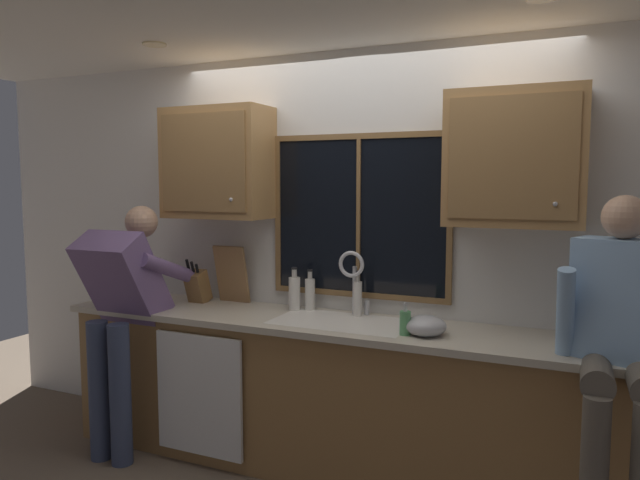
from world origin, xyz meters
TOP-DOWN VIEW (x-y plane):
  - back_wall at (0.00, 0.06)m, footprint 5.97×0.12m
  - ceiling_downlight_left at (-1.07, -0.60)m, footprint 0.14×0.14m
  - window_glass at (-0.00, -0.01)m, footprint 1.10×0.02m
  - window_frame_top at (-0.00, -0.02)m, footprint 1.17×0.02m
  - window_frame_bottom at (-0.00, -0.02)m, footprint 1.17×0.02m
  - window_frame_left at (-0.57, -0.02)m, footprint 0.03×0.02m
  - window_frame_right at (0.57, -0.02)m, footprint 0.03×0.02m
  - window_mullion_center at (-0.00, -0.02)m, footprint 0.02×0.02m
  - lower_cabinet_run at (0.00, -0.29)m, footprint 3.57×0.58m
  - countertop at (0.00, -0.31)m, footprint 3.63×0.62m
  - dishwasher_front at (-0.80, -0.61)m, footprint 0.60×0.02m
  - upper_cabinet_left at (-0.93, -0.17)m, footprint 0.71×0.36m
  - upper_cabinet_right at (0.93, -0.17)m, footprint 0.71×0.36m
  - sink at (-0.00, -0.30)m, footprint 0.80×0.46m
  - faucet at (0.01, -0.12)m, footprint 0.18×0.09m
  - person_standing at (-1.36, -0.63)m, footprint 0.53×0.68m
  - person_sitting_on_counter at (1.45, -0.57)m, footprint 0.54×0.66m
  - knife_block at (-1.11, -0.18)m, footprint 0.12×0.18m
  - cutting_board at (-0.89, -0.09)m, footprint 0.24×0.10m
  - mixing_bowl at (0.52, -0.39)m, footprint 0.22×0.22m
  - soap_dispenser at (0.43, -0.44)m, footprint 0.06×0.07m
  - bottle_green_glass at (0.04, -0.13)m, footprint 0.05×0.05m
  - bottle_tall_clear at (-0.39, -0.13)m, footprint 0.07×0.07m
  - bottle_amber_small at (-0.30, -0.09)m, footprint 0.06×0.06m

SIDE VIEW (x-z plane):
  - lower_cabinet_run at x=0.00m, z-range 0.00..0.88m
  - dishwasher_front at x=-0.80m, z-range 0.09..0.83m
  - sink at x=0.00m, z-range 0.72..0.93m
  - countertop at x=0.00m, z-range 0.88..0.92m
  - person_standing at x=-1.36m, z-range 0.18..1.76m
  - mixing_bowl at x=0.52m, z-range 0.91..1.03m
  - soap_dispenser at x=0.43m, z-range 0.90..1.08m
  - bottle_amber_small at x=-0.30m, z-range 0.90..1.16m
  - knife_block at x=-1.11m, z-range 0.87..1.19m
  - window_frame_bottom at x=0.00m, z-range 1.01..1.05m
  - bottle_tall_clear at x=-0.39m, z-range 0.90..1.17m
  - bottle_green_glass at x=0.04m, z-range 0.90..1.18m
  - person_sitting_on_counter at x=1.45m, z-range 0.47..1.73m
  - cutting_board at x=-0.89m, z-range 0.92..1.31m
  - faucet at x=0.01m, z-range 0.97..1.37m
  - back_wall at x=0.00m, z-range 0.00..2.55m
  - window_glass at x=0.00m, z-range 1.05..2.00m
  - window_frame_left at x=-0.57m, z-range 1.05..2.00m
  - window_frame_right at x=0.57m, z-range 1.05..2.00m
  - window_mullion_center at x=0.00m, z-range 1.05..2.00m
  - upper_cabinet_left at x=-0.93m, z-range 1.50..2.22m
  - upper_cabinet_right at x=0.93m, z-range 1.50..2.22m
  - window_frame_top at x=0.00m, z-range 2.00..2.04m
  - ceiling_downlight_left at x=-1.07m, z-range 2.54..2.55m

